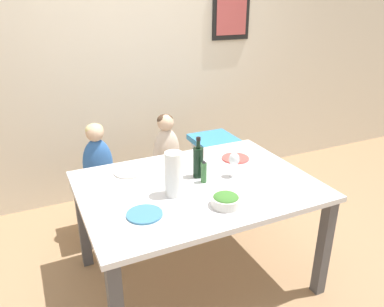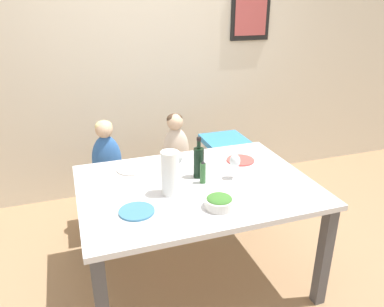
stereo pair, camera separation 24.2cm
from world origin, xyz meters
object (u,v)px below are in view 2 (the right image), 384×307
Objects in this scene: chair_far_left at (110,190)px; person_child_left at (106,152)px; dinner_plate_back_left at (131,169)px; dinner_plate_back_right at (240,160)px; paper_towel_roll at (170,173)px; dinner_plate_front_left at (137,211)px; wine_glass_far at (178,158)px; wine_bottle at (199,161)px; chair_far_center at (176,180)px; salad_bowl_large at (219,202)px; chair_right_highchair at (224,153)px; wine_glass_near at (235,161)px; person_child_center at (175,144)px.

person_child_left reaches higher than chair_far_left.
dinner_plate_back_left is 0.80m from dinner_plate_back_right.
paper_towel_roll is (0.29, -0.89, 0.17)m from person_child_left.
person_child_left is 2.66× the size of dinner_plate_front_left.
wine_glass_far is (0.41, -0.64, 0.50)m from chair_far_left.
wine_glass_far is at bearing 145.31° from wine_bottle.
person_child_left is 3.15× the size of wine_glass_far.
person_child_left is 1.94× the size of paper_towel_roll.
chair_far_center is 1.21m from salad_bowl_large.
wine_glass_near reaches higher than chair_right_highchair.
wine_bottle is (-0.51, -0.72, 0.30)m from chair_right_highchair.
wine_bottle is at bearing -125.07° from chair_right_highchair.
chair_far_left is 1.14m from dinner_plate_back_right.
dinner_plate_back_right is (0.33, -0.58, 0.04)m from person_child_center.
wine_bottle is (0.53, -0.72, 0.49)m from chair_far_left.
chair_far_left is 2.21× the size of dinner_plate_back_left.
wine_glass_far is at bearing 63.55° from paper_towel_roll.
person_child_center is 0.74m from wine_bottle.
wine_bottle reaches higher than wine_glass_near.
dinner_plate_front_left reaches higher than chair_far_center.
dinner_plate_back_right is at bearing 7.09° from wine_glass_far.
chair_far_center is at bearing 101.47° from wine_glass_near.
person_child_center is at bearing 62.69° from dinner_plate_front_left.
chair_far_left is 2.62× the size of wine_glass_far.
salad_bowl_large is (-0.02, -0.41, -0.08)m from wine_bottle.
person_child_left reaches higher than salad_bowl_large.
person_child_center is 2.66× the size of dinner_plate_back_left.
salad_bowl_large is at bearing -93.24° from wine_bottle.
chair_right_highchair is 1.33× the size of person_child_left.
wine_glass_near is at bearing -78.53° from chair_far_center.
salad_bowl_large reaches higher than dinner_plate_front_left.
paper_towel_roll is (-0.24, -0.16, 0.03)m from wine_bottle.
wine_glass_near reaches higher than salad_bowl_large.
person_child_left reaches higher than dinner_plate_back_left.
chair_far_center is 1.61× the size of paper_towel_roll.
chair_far_left is 2.21× the size of dinner_plate_back_right.
dinner_plate_back_right is at bearing 26.24° from paper_towel_roll.
paper_towel_roll reaches higher than person_child_left.
wine_bottle is at bearing -94.09° from chair_far_center.
person_child_left is at bearing 132.36° from wine_glass_near.
paper_towel_roll is 1.60× the size of salad_bowl_large.
dinner_plate_back_right is at bearing -32.38° from person_child_left.
person_child_left is at bearing 92.57° from dinner_plate_front_left.
dinner_plate_front_left reaches higher than chair_right_highchair.
salad_bowl_large is (0.51, -1.14, 0.07)m from person_child_left.
person_child_center reaches higher than chair_far_center.
dinner_plate_front_left is at bearing -117.33° from chair_far_center.
paper_towel_roll is 0.31m from dinner_plate_front_left.
dinner_plate_front_left is (-0.46, 0.10, -0.03)m from salad_bowl_large.
wine_glass_far reaches higher than dinner_plate_back_right.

